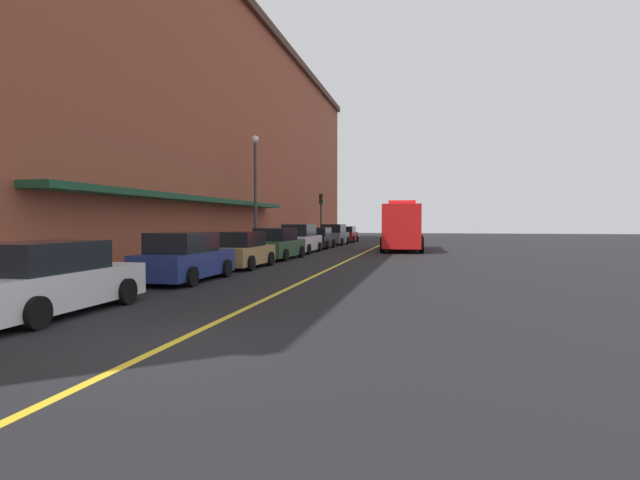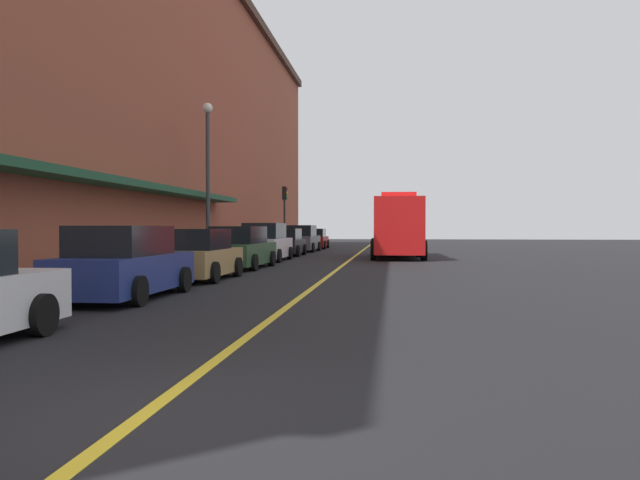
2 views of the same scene
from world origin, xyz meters
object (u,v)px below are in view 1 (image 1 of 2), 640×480
object	(u,v)px
parked_car_1	(185,258)
parked_car_5	(319,239)
parked_car_4	(300,240)
parking_meter_1	(221,242)
traffic_light_near	(321,209)
parking_meter_0	(100,254)
parked_car_0	(48,280)
parked_car_6	(334,235)
fire_truck	(403,227)
parked_car_2	(241,251)
parked_car_3	(277,244)
street_lamp_left	(255,181)
parked_car_7	(346,235)

from	to	relation	value
parked_car_1	parked_car_5	bearing A→B (deg)	-0.40
parked_car_4	parked_car_1	bearing A→B (deg)	-179.17
parked_car_4	parked_car_5	xyz separation A→B (m)	(0.02, 5.53, -0.12)
parking_meter_1	traffic_light_near	world-z (taller)	traffic_light_near
parking_meter_0	parked_car_5	bearing A→B (deg)	86.78
parked_car_0	parked_car_4	xyz separation A→B (m)	(-0.11, 22.13, 0.10)
parked_car_6	fire_truck	distance (m)	9.70
parked_car_2	parked_car_3	distance (m)	5.30
street_lamp_left	traffic_light_near	distance (m)	15.45
parked_car_2	parked_car_6	bearing A→B (deg)	0.78
parked_car_0	parked_car_1	size ratio (longest dim) A/B	1.06
parked_car_0	street_lamp_left	xyz separation A→B (m)	(-2.03, 19.09, 3.64)
parked_car_3	street_lamp_left	xyz separation A→B (m)	(-2.06, 2.39, 3.61)
parking_meter_0	parking_meter_1	bearing A→B (deg)	90.00
parked_car_4	fire_truck	size ratio (longest dim) A/B	0.56
parked_car_7	parking_meter_0	size ratio (longest dim) A/B	3.62
parked_car_2	parked_car_7	bearing A→B (deg)	0.58
parked_car_6	traffic_light_near	size ratio (longest dim) A/B	0.99
parked_car_4	parking_meter_1	world-z (taller)	parked_car_4
parked_car_2	parked_car_5	distance (m)	16.27
parked_car_1	fire_truck	size ratio (longest dim) A/B	0.53
parked_car_0	parked_car_1	bearing A→B (deg)	-0.98
parked_car_4	parked_car_5	distance (m)	5.53
parked_car_4	parked_car_6	bearing A→B (deg)	0.30
parked_car_7	parking_meter_0	world-z (taller)	parked_car_7
parked_car_4	fire_truck	xyz separation A→B (m)	(6.36, 4.23, 0.75)
parked_car_4	parked_car_0	bearing A→B (deg)	-179.21
street_lamp_left	traffic_light_near	world-z (taller)	street_lamp_left
parking_meter_0	parked_car_1	bearing A→B (deg)	61.35
parking_meter_0	parked_car_4	bearing A→B (deg)	85.87
parked_car_7	parking_meter_1	distance (m)	27.12
fire_truck	parked_car_3	bearing A→B (deg)	-34.29
parked_car_0	parked_car_6	xyz separation A→B (m)	(-0.06, 33.68, 0.08)
parked_car_3	parked_car_7	bearing A→B (deg)	2.00
parked_car_2	parked_car_4	distance (m)	10.74
parking_meter_0	parked_car_7	bearing A→B (deg)	87.70
parked_car_1	parked_car_7	distance (m)	33.35
parked_car_4	street_lamp_left	bearing A→B (deg)	148.18
parked_car_7	parked_car_2	bearing A→B (deg)	178.90
parked_car_3	street_lamp_left	bearing A→B (deg)	42.64
parked_car_6	traffic_light_near	bearing A→B (deg)	61.07
parked_car_2	parking_meter_1	bearing A→B (deg)	50.96
parked_car_4	traffic_light_near	distance (m)	12.62
parked_car_0	parked_car_3	xyz separation A→B (m)	(0.02, 16.70, 0.03)
parked_car_2	parking_meter_1	xyz separation A→B (m)	(-1.46, 1.21, 0.31)
parked_car_0	fire_truck	xyz separation A→B (m)	(6.25, 26.36, 0.85)
parked_car_1	parked_car_6	world-z (taller)	parked_car_6
street_lamp_left	parked_car_7	bearing A→B (deg)	84.33
parked_car_3	parked_car_5	world-z (taller)	parked_car_3
parked_car_3	parked_car_5	distance (m)	10.97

